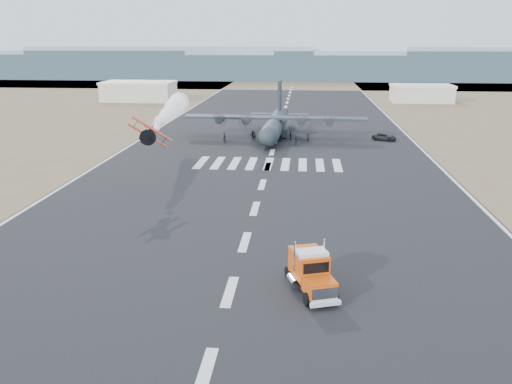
# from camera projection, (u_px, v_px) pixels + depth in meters

# --- Properties ---
(ground) EXTENTS (500.00, 500.00, 0.00)m
(ground) POSITION_uv_depth(u_px,v_px,m) (230.00, 292.00, 47.24)
(ground) COLOR black
(ground) RESTS_ON ground
(scrub_far) EXTENTS (500.00, 80.00, 0.00)m
(scrub_far) POSITION_uv_depth(u_px,v_px,m) (293.00, 83.00, 267.53)
(scrub_far) COLOR brown
(scrub_far) RESTS_ON ground
(runway_markings) EXTENTS (60.00, 260.00, 0.01)m
(runway_markings) POSITION_uv_depth(u_px,v_px,m) (272.00, 152.00, 104.71)
(runway_markings) COLOR silver
(runway_markings) RESTS_ON ground
(ridge_seg_b) EXTENTS (150.00, 50.00, 15.00)m
(ridge_seg_b) POSITION_uv_depth(u_px,v_px,m) (64.00, 63.00, 305.42)
(ridge_seg_b) COLOR #869CAA
(ridge_seg_b) RESTS_ON ground
(ridge_seg_c) EXTENTS (150.00, 50.00, 17.00)m
(ridge_seg_c) POSITION_uv_depth(u_px,v_px,m) (177.00, 62.00, 299.54)
(ridge_seg_c) COLOR #869CAA
(ridge_seg_c) RESTS_ON ground
(ridge_seg_d) EXTENTS (150.00, 50.00, 13.00)m
(ridge_seg_d) POSITION_uv_depth(u_px,v_px,m) (295.00, 66.00, 294.48)
(ridge_seg_d) COLOR #869CAA
(ridge_seg_d) RESTS_ON ground
(ridge_seg_e) EXTENTS (150.00, 50.00, 15.00)m
(ridge_seg_e) POSITION_uv_depth(u_px,v_px,m) (417.00, 65.00, 288.60)
(ridge_seg_e) COLOR #869CAA
(ridge_seg_e) RESTS_ON ground
(hangar_left) EXTENTS (24.50, 14.50, 6.70)m
(hangar_left) POSITION_uv_depth(u_px,v_px,m) (139.00, 91.00, 189.67)
(hangar_left) COLOR beige
(hangar_left) RESTS_ON ground
(hangar_right) EXTENTS (20.50, 12.50, 5.90)m
(hangar_right) POSITION_uv_depth(u_px,v_px,m) (421.00, 93.00, 186.12)
(hangar_right) COLOR beige
(hangar_right) RESTS_ON ground
(semi_truck) EXTENTS (4.87, 8.49, 3.75)m
(semi_truck) POSITION_uv_depth(u_px,v_px,m) (311.00, 271.00, 47.04)
(semi_truck) COLOR black
(semi_truck) RESTS_ON ground
(aerobatic_biplane) EXTENTS (5.39, 5.69, 4.69)m
(aerobatic_biplane) POSITION_uv_depth(u_px,v_px,m) (149.00, 133.00, 74.81)
(aerobatic_biplane) COLOR #B9230C
(smoke_trail) EXTENTS (5.71, 33.78, 3.95)m
(smoke_trail) POSITION_uv_depth(u_px,v_px,m) (174.00, 107.00, 101.38)
(smoke_trail) COLOR white
(transport_aircraft) EXTENTS (40.17, 33.09, 11.61)m
(transport_aircraft) POSITION_uv_depth(u_px,v_px,m) (275.00, 123.00, 120.70)
(transport_aircraft) COLOR #212A32
(transport_aircraft) RESTS_ON ground
(support_vehicle) EXTENTS (5.72, 4.33, 1.44)m
(support_vehicle) POSITION_uv_depth(u_px,v_px,m) (384.00, 137.00, 116.81)
(support_vehicle) COLOR black
(support_vehicle) RESTS_ON ground
(crew_a) EXTENTS (0.84, 0.86, 1.82)m
(crew_a) POSITION_uv_depth(u_px,v_px,m) (255.00, 136.00, 117.35)
(crew_a) COLOR black
(crew_a) RESTS_ON ground
(crew_b) EXTENTS (0.88, 0.88, 1.58)m
(crew_b) POSITION_uv_depth(u_px,v_px,m) (225.00, 139.00, 113.83)
(crew_b) COLOR black
(crew_b) RESTS_ON ground
(crew_c) EXTENTS (0.92, 1.16, 1.63)m
(crew_c) POSITION_uv_depth(u_px,v_px,m) (296.00, 141.00, 111.32)
(crew_c) COLOR black
(crew_c) RESTS_ON ground
(crew_d) EXTENTS (0.69, 1.10, 1.76)m
(crew_d) POSITION_uv_depth(u_px,v_px,m) (291.00, 136.00, 117.56)
(crew_d) COLOR black
(crew_d) RESTS_ON ground
(crew_e) EXTENTS (0.88, 0.89, 1.59)m
(crew_e) POSITION_uv_depth(u_px,v_px,m) (308.00, 137.00, 116.51)
(crew_e) COLOR black
(crew_e) RESTS_ON ground
(crew_f) EXTENTS (1.34, 1.73, 1.82)m
(crew_f) POSITION_uv_depth(u_px,v_px,m) (253.00, 135.00, 118.34)
(crew_f) COLOR black
(crew_f) RESTS_ON ground
(crew_g) EXTENTS (0.56, 0.68, 1.86)m
(crew_g) POSITION_uv_depth(u_px,v_px,m) (224.00, 137.00, 115.78)
(crew_g) COLOR black
(crew_g) RESTS_ON ground
(crew_h) EXTENTS (0.94, 0.79, 1.66)m
(crew_h) POSITION_uv_depth(u_px,v_px,m) (281.00, 138.00, 115.00)
(crew_h) COLOR black
(crew_h) RESTS_ON ground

